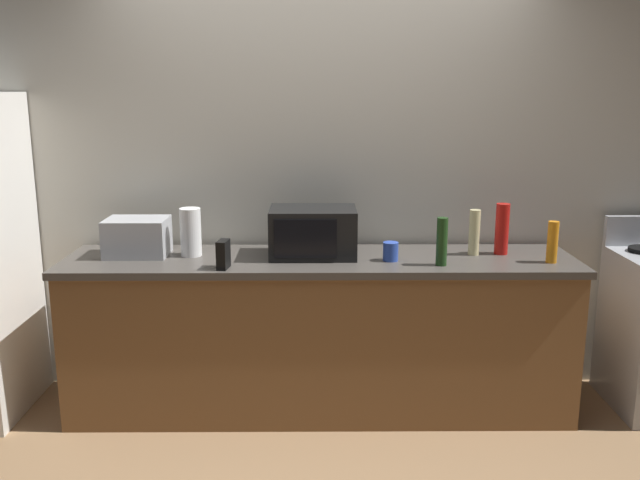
{
  "coord_description": "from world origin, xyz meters",
  "views": [
    {
      "loc": [
        -0.03,
        -3.28,
        1.83
      ],
      "look_at": [
        0.0,
        0.4,
        1.0
      ],
      "focal_mm": 38.3,
      "sensor_mm": 36.0,
      "label": 1
    }
  ],
  "objects_px": {
    "toaster_oven": "(137,237)",
    "bottle_wine": "(442,242)",
    "cordless_phone": "(223,254)",
    "bottle_hot_sauce": "(502,229)",
    "paper_towel_roll": "(191,232)",
    "bottle_hand_soap": "(474,232)",
    "bottle_dish_soap": "(552,242)",
    "microwave": "(313,232)",
    "mug_blue": "(391,251)"
  },
  "relations": [
    {
      "from": "toaster_oven",
      "to": "bottle_wine",
      "type": "bearing_deg",
      "value": -7.86
    },
    {
      "from": "cordless_phone",
      "to": "bottle_hot_sauce",
      "type": "distance_m",
      "value": 1.57
    },
    {
      "from": "paper_towel_roll",
      "to": "bottle_hand_soap",
      "type": "bearing_deg",
      "value": 0.43
    },
    {
      "from": "toaster_oven",
      "to": "paper_towel_roll",
      "type": "distance_m",
      "value": 0.3
    },
    {
      "from": "cordless_phone",
      "to": "bottle_dish_soap",
      "type": "distance_m",
      "value": 1.76
    },
    {
      "from": "bottle_hot_sauce",
      "to": "bottle_hand_soap",
      "type": "bearing_deg",
      "value": -173.78
    },
    {
      "from": "bottle_hand_soap",
      "to": "bottle_dish_soap",
      "type": "relative_size",
      "value": 1.14
    },
    {
      "from": "cordless_phone",
      "to": "bottle_hand_soap",
      "type": "distance_m",
      "value": 1.41
    },
    {
      "from": "microwave",
      "to": "bottle_hand_soap",
      "type": "height_order",
      "value": "microwave"
    },
    {
      "from": "bottle_wine",
      "to": "bottle_hand_soap",
      "type": "xyz_separation_m",
      "value": [
        0.22,
        0.23,
        -0.0
      ]
    },
    {
      "from": "bottle_dish_soap",
      "to": "bottle_wine",
      "type": "bearing_deg",
      "value": -174.9
    },
    {
      "from": "bottle_wine",
      "to": "bottle_dish_soap",
      "type": "xyz_separation_m",
      "value": [
        0.61,
        0.05,
        -0.02
      ]
    },
    {
      "from": "bottle_wine",
      "to": "bottle_hot_sauce",
      "type": "bearing_deg",
      "value": 32.99
    },
    {
      "from": "toaster_oven",
      "to": "bottle_hand_soap",
      "type": "distance_m",
      "value": 1.89
    },
    {
      "from": "toaster_oven",
      "to": "mug_blue",
      "type": "bearing_deg",
      "value": -5.34
    },
    {
      "from": "toaster_oven",
      "to": "cordless_phone",
      "type": "height_order",
      "value": "toaster_oven"
    },
    {
      "from": "bottle_dish_soap",
      "to": "mug_blue",
      "type": "relative_size",
      "value": 2.2
    },
    {
      "from": "bottle_wine",
      "to": "mug_blue",
      "type": "distance_m",
      "value": 0.29
    },
    {
      "from": "paper_towel_roll",
      "to": "bottle_hot_sauce",
      "type": "distance_m",
      "value": 1.75
    },
    {
      "from": "bottle_wine",
      "to": "bottle_dish_soap",
      "type": "height_order",
      "value": "bottle_wine"
    },
    {
      "from": "toaster_oven",
      "to": "mug_blue",
      "type": "xyz_separation_m",
      "value": [
        1.41,
        -0.13,
        -0.05
      ]
    },
    {
      "from": "microwave",
      "to": "paper_towel_roll",
      "type": "relative_size",
      "value": 1.78
    },
    {
      "from": "cordless_phone",
      "to": "bottle_hot_sauce",
      "type": "xyz_separation_m",
      "value": [
        1.53,
        0.31,
        0.07
      ]
    },
    {
      "from": "microwave",
      "to": "mug_blue",
      "type": "distance_m",
      "value": 0.45
    },
    {
      "from": "bottle_hot_sauce",
      "to": "mug_blue",
      "type": "height_order",
      "value": "bottle_hot_sauce"
    },
    {
      "from": "bottle_hand_soap",
      "to": "paper_towel_roll",
      "type": "bearing_deg",
      "value": -179.57
    },
    {
      "from": "paper_towel_roll",
      "to": "microwave",
      "type": "bearing_deg",
      "value": -0.19
    },
    {
      "from": "paper_towel_roll",
      "to": "cordless_phone",
      "type": "xyz_separation_m",
      "value": [
        0.22,
        -0.28,
        -0.06
      ]
    },
    {
      "from": "paper_towel_roll",
      "to": "bottle_hot_sauce",
      "type": "relative_size",
      "value": 0.93
    },
    {
      "from": "paper_towel_roll",
      "to": "mug_blue",
      "type": "height_order",
      "value": "paper_towel_roll"
    },
    {
      "from": "paper_towel_roll",
      "to": "mug_blue",
      "type": "distance_m",
      "value": 1.12
    },
    {
      "from": "paper_towel_roll",
      "to": "mug_blue",
      "type": "relative_size",
      "value": 2.62
    },
    {
      "from": "bottle_wine",
      "to": "bottle_hand_soap",
      "type": "height_order",
      "value": "same"
    },
    {
      "from": "toaster_oven",
      "to": "bottle_wine",
      "type": "distance_m",
      "value": 1.68
    },
    {
      "from": "toaster_oven",
      "to": "bottle_hot_sauce",
      "type": "height_order",
      "value": "bottle_hot_sauce"
    },
    {
      "from": "cordless_phone",
      "to": "mug_blue",
      "type": "relative_size",
      "value": 1.46
    },
    {
      "from": "bottle_hot_sauce",
      "to": "toaster_oven",
      "type": "bearing_deg",
      "value": -179.46
    },
    {
      "from": "toaster_oven",
      "to": "bottle_hand_soap",
      "type": "height_order",
      "value": "bottle_hand_soap"
    },
    {
      "from": "bottle_hot_sauce",
      "to": "bottle_wine",
      "type": "bearing_deg",
      "value": -147.01
    },
    {
      "from": "toaster_oven",
      "to": "microwave",
      "type": "bearing_deg",
      "value": -0.71
    },
    {
      "from": "bottle_dish_soap",
      "to": "mug_blue",
      "type": "distance_m",
      "value": 0.87
    },
    {
      "from": "microwave",
      "to": "bottle_hot_sauce",
      "type": "distance_m",
      "value": 1.07
    },
    {
      "from": "bottle_dish_soap",
      "to": "bottle_hot_sauce",
      "type": "distance_m",
      "value": 0.3
    },
    {
      "from": "cordless_phone",
      "to": "bottle_dish_soap",
      "type": "relative_size",
      "value": 0.66
    },
    {
      "from": "microwave",
      "to": "cordless_phone",
      "type": "bearing_deg",
      "value": -149.46
    },
    {
      "from": "bottle_hand_soap",
      "to": "mug_blue",
      "type": "bearing_deg",
      "value": -164.57
    },
    {
      "from": "bottle_wine",
      "to": "paper_towel_roll",
      "type": "bearing_deg",
      "value": 170.83
    },
    {
      "from": "cordless_phone",
      "to": "bottle_dish_soap",
      "type": "height_order",
      "value": "bottle_dish_soap"
    },
    {
      "from": "bottle_dish_soap",
      "to": "toaster_oven",
      "type": "bearing_deg",
      "value": 175.57
    },
    {
      "from": "toaster_oven",
      "to": "bottle_wine",
      "type": "xyz_separation_m",
      "value": [
        1.67,
        -0.23,
        0.02
      ]
    }
  ]
}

